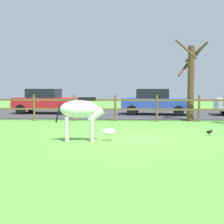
# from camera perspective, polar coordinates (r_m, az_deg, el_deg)

# --- Properties ---
(ground_plane) EXTENTS (60.00, 60.00, 0.00)m
(ground_plane) POSITION_cam_1_polar(r_m,az_deg,el_deg) (10.98, 2.39, -4.55)
(ground_plane) COLOR #549338
(parking_asphalt) EXTENTS (28.00, 7.40, 0.05)m
(parking_asphalt) POSITION_cam_1_polar(r_m,az_deg,el_deg) (20.21, 2.80, -0.27)
(parking_asphalt) COLOR #38383D
(parking_asphalt) RESTS_ON ground_plane
(paddock_fence) EXTENTS (20.96, 0.11, 1.34)m
(paddock_fence) POSITION_cam_1_polar(r_m,az_deg,el_deg) (15.88, 0.61, 1.06)
(paddock_fence) COLOR brown
(paddock_fence) RESTS_ON ground_plane
(bare_tree) EXTENTS (1.74, 1.75, 4.11)m
(bare_tree) POSITION_cam_1_polar(r_m,az_deg,el_deg) (16.44, 14.07, 5.74)
(bare_tree) COLOR #513A23
(bare_tree) RESTS_ON ground_plane
(zebra) EXTENTS (1.93, 0.64, 1.41)m
(zebra) POSITION_cam_1_polar(r_m,az_deg,el_deg) (10.12, -5.46, -0.06)
(zebra) COLOR white
(zebra) RESTS_ON ground_plane
(crow_on_grass) EXTENTS (0.21, 0.10, 0.20)m
(crow_on_grass) POSITION_cam_1_polar(r_m,az_deg,el_deg) (11.88, 17.20, -3.43)
(crow_on_grass) COLOR black
(crow_on_grass) RESTS_ON ground_plane
(parked_car_blue) EXTENTS (4.18, 2.26, 1.56)m
(parked_car_blue) POSITION_cam_1_polar(r_m,az_deg,el_deg) (19.29, 7.78, 1.89)
(parked_car_blue) COLOR #2D4CAD
(parked_car_blue) RESTS_ON parking_asphalt
(parked_car_red) EXTENTS (4.12, 2.12, 1.56)m
(parked_car_red) POSITION_cam_1_polar(r_m,az_deg,el_deg) (20.40, -11.89, 1.98)
(parked_car_red) COLOR red
(parked_car_red) RESTS_ON parking_asphalt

